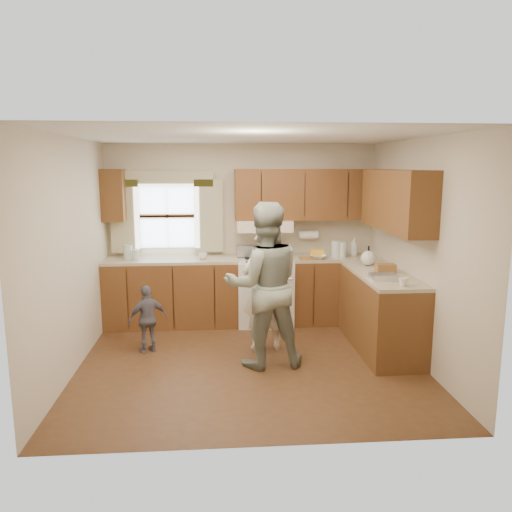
{
  "coord_description": "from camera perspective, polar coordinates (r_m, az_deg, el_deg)",
  "views": [
    {
      "loc": [
        -0.34,
        -5.35,
        2.2
      ],
      "look_at": [
        0.1,
        0.4,
        1.15
      ],
      "focal_mm": 35.0,
      "sensor_mm": 36.0,
      "label": 1
    }
  ],
  "objects": [
    {
      "name": "room",
      "position": [
        5.45,
        -0.73,
        0.27
      ],
      "size": [
        3.8,
        3.8,
        3.8
      ],
      "color": "#482B16",
      "rests_on": "ground"
    },
    {
      "name": "woman_left",
      "position": [
        5.95,
        1.01,
        -3.94
      ],
      "size": [
        0.55,
        0.37,
        1.47
      ],
      "primitive_type": "imported",
      "rotation": [
        0.0,
        0.0,
        3.17
      ],
      "color": "silver",
      "rests_on": "ground"
    },
    {
      "name": "woman_right",
      "position": [
        5.46,
        0.94,
        -3.35
      ],
      "size": [
        0.95,
        0.78,
        1.82
      ],
      "primitive_type": "imported",
      "rotation": [
        0.0,
        0.0,
        3.24
      ],
      "color": "#20392A",
      "rests_on": "ground"
    },
    {
      "name": "kitchen_fixtures",
      "position": [
        6.64,
        3.98,
        -1.55
      ],
      "size": [
        3.8,
        2.25,
        2.15
      ],
      "color": "#4A290F",
      "rests_on": "ground"
    },
    {
      "name": "child",
      "position": [
        6.1,
        -12.26,
        -7.03
      ],
      "size": [
        0.51,
        0.4,
        0.81
      ],
      "primitive_type": "imported",
      "rotation": [
        0.0,
        0.0,
        3.64
      ],
      "color": "slate",
      "rests_on": "ground"
    },
    {
      "name": "stove",
      "position": [
        7.03,
        0.98,
        -3.96
      ],
      "size": [
        0.76,
        0.67,
        1.07
      ],
      "color": "silver",
      "rests_on": "ground"
    }
  ]
}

